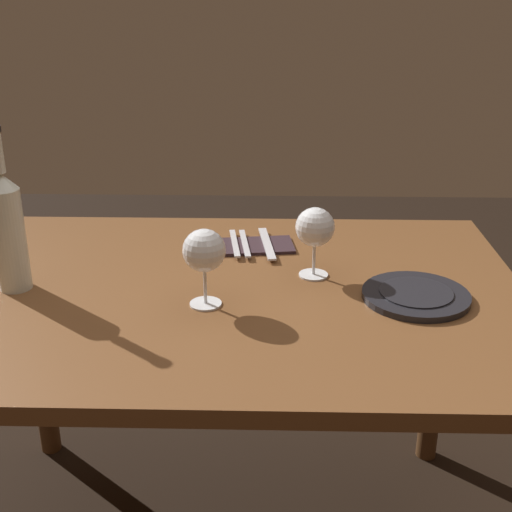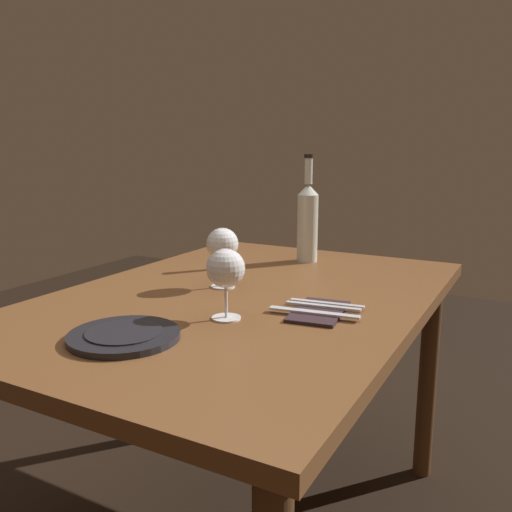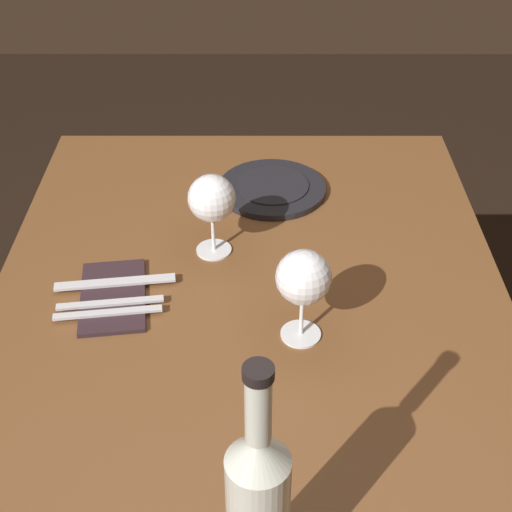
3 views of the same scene
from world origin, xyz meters
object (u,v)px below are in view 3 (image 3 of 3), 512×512
Objects in this scene: dinner_plate at (272,188)px; folded_napkin at (113,296)px; fork_inner at (110,303)px; wine_bottle at (258,511)px; fork_outer at (108,313)px; wine_glass_right at (212,200)px; table_knife at (115,282)px; wine_glass_left at (303,279)px.

folded_napkin is at bearing 140.91° from dinner_plate.
folded_napkin is 1.12× the size of fork_inner.
fork_inner is (0.48, 0.25, -0.13)m from wine_bottle.
fork_outer is (0.46, 0.25, -0.13)m from wine_bottle.
wine_bottle is 0.56m from fork_inner.
fork_outer is at bearing -180.00° from folded_napkin.
wine_glass_right is 0.71× the size of dinner_plate.
table_knife is at bearing -0.00° from folded_napkin.
wine_glass_right reaches higher than dinner_plate.
wine_glass_right is at bearing 7.16° from wine_bottle.
fork_outer is at bearing 82.44° from wine_glass_left.
wine_glass_right is 0.26m from dinner_plate.
dinner_plate is at bearing -41.67° from table_knife.
wine_bottle is at bearing -152.83° from fork_inner.
fork_outer is at bearing 28.43° from wine_bottle.
folded_napkin is at bearing 129.19° from wine_glass_right.
wine_glass_left is 0.35m from folded_napkin.
wine_bottle is at bearing 170.45° from wine_glass_left.
fork_inner is at bearing 0.00° from fork_outer.
wine_bottle is (-0.42, 0.07, 0.02)m from wine_glass_left.
table_knife is at bearing 138.33° from dinner_plate.
wine_glass_left is 0.81× the size of folded_napkin.
wine_glass_right reaches higher than table_knife.
wine_glass_right is at bearing -50.81° from folded_napkin.
wine_glass_left is at bearing -174.91° from dinner_plate.
wine_bottle is 1.67× the size of table_knife.
dinner_plate is at bearing -2.10° from wine_bottle.
dinner_plate is (0.85, -0.03, -0.13)m from wine_bottle.
folded_napkin is 1.12× the size of fork_outer.
wine_glass_right is 0.22m from table_knife.
folded_napkin is at bearing 0.00° from fork_inner.
wine_glass_left is at bearing -101.91° from fork_inner.
fork_inner is at bearing 142.85° from dinner_plate.
fork_outer is at bearing 180.00° from table_knife.
table_knife is at bearing 122.47° from wine_glass_right.
wine_glass_left reaches higher than folded_napkin.
fork_inner is (-0.37, 0.28, 0.00)m from dinner_plate.
table_knife is at bearing 0.00° from fork_inner.
wine_bottle is at bearing -155.25° from table_knife.
wine_bottle reaches higher than table_knife.
folded_napkin is 0.96× the size of table_knife.
wine_glass_left is 0.27m from wine_glass_right.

